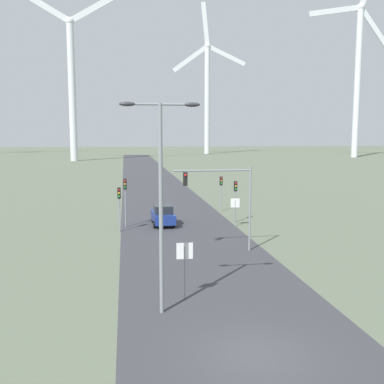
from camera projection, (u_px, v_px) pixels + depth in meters
ground_plane at (254, 354)px, 16.43m from camera, size 600.00×600.00×0.00m
road_surface at (158, 192)px, 63.52m from camera, size 10.00×240.00×0.01m
streetlamp at (161, 182)px, 19.57m from camera, size 3.47×0.32×9.38m
stop_sign_near at (185, 260)px, 21.79m from camera, size 0.81×0.07×2.81m
stop_sign_far at (235, 207)px, 39.20m from camera, size 0.81×0.07×2.50m
traffic_light_post_near_left at (119, 199)px, 37.01m from camera, size 0.28×0.34×3.69m
traffic_light_post_near_right at (235, 192)px, 40.93m from camera, size 0.28×0.34×3.81m
traffic_light_post_mid_left at (125, 192)px, 38.80m from camera, size 0.28×0.34×4.23m
traffic_light_post_mid_right at (221, 186)px, 47.03m from camera, size 0.28×0.34×3.67m
traffic_light_mast_overhead at (223, 190)px, 30.46m from camera, size 5.36×0.34×5.86m
car_approaching at (163, 215)px, 39.91m from camera, size 1.93×4.16×1.83m
wind_turbine_left at (71, 73)px, 136.55m from camera, size 38.93×2.60×53.86m
wind_turbine_center at (207, 88)px, 189.58m from camera, size 31.23×2.60×62.55m
wind_turbine_right at (358, 68)px, 158.80m from camera, size 31.30×2.60×70.11m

